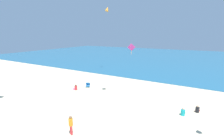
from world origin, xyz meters
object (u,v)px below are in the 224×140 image
object	(u,v)px
person_0	(197,110)
kite_magenta	(131,47)
beach_chair_far_left	(88,85)
person_2	(76,88)
person_3	(183,112)
person_1	(71,124)
kite_orange	(107,9)

from	to	relation	value
person_0	kite_magenta	distance (m)	12.09
person_0	beach_chair_far_left	bearing A→B (deg)	99.69
beach_chair_far_left	person_2	xyz separation A→B (m)	(-0.69, -1.80, -0.02)
kite_magenta	beach_chair_far_left	bearing A→B (deg)	-134.84
person_2	person_3	size ratio (longest dim) A/B	0.96
person_1	person_3	xyz separation A→B (m)	(7.03, 7.40, -0.59)
person_1	person_3	bearing A→B (deg)	159.14
beach_chair_far_left	kite_magenta	bearing A→B (deg)	104.79
person_1	kite_magenta	xyz separation A→B (m)	(-1.22, 14.20, 4.68)
beach_chair_far_left	person_3	world-z (taller)	person_3
person_0	person_1	xyz separation A→B (m)	(-8.20, -8.76, 0.61)
beach_chair_far_left	person_3	distance (m)	13.09
person_1	kite_orange	distance (m)	24.77
person_0	person_3	xyz separation A→B (m)	(-1.17, -1.36, 0.02)
kite_magenta	person_1	bearing A→B (deg)	-85.10
person_3	kite_orange	bearing A→B (deg)	57.58
person_1	kite_magenta	world-z (taller)	kite_magenta
person_0	person_2	bearing A→B (deg)	106.79
person_0	kite_orange	distance (m)	23.81
person_3	kite_magenta	distance (m)	11.92
person_0	person_3	distance (m)	1.79
kite_magenta	kite_orange	distance (m)	11.82
person_3	person_2	bearing A→B (deg)	94.70
person_2	person_3	bearing A→B (deg)	176.02
person_3	kite_orange	xyz separation A→B (m)	(-16.00, 12.68, 11.99)
person_2	person_0	bearing A→B (deg)	-178.62
beach_chair_far_left	person_0	distance (m)	14.10
person_0	person_2	world-z (taller)	person_2
beach_chair_far_left	kite_orange	size ratio (longest dim) A/B	0.62
person_0	person_2	distance (m)	14.81
person_0	person_3	size ratio (longest dim) A/B	0.93
person_1	kite_orange	xyz separation A→B (m)	(-8.97, 20.08, 11.40)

